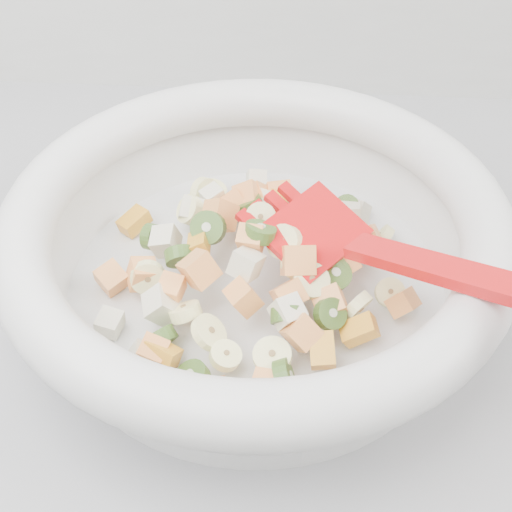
{
  "coord_description": "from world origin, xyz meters",
  "views": [
    {
      "loc": [
        -0.04,
        0.99,
        1.32
      ],
      "look_at": [
        -0.06,
        1.4,
        0.95
      ],
      "focal_mm": 50.0,
      "sensor_mm": 36.0,
      "label": 1
    }
  ],
  "objects": [
    {
      "name": "counter",
      "position": [
        0.0,
        1.45,
        0.45
      ],
      "size": [
        2.0,
        0.6,
        0.9
      ],
      "primitive_type": "cube",
      "color": "gray",
      "rests_on": "ground"
    },
    {
      "name": "mixing_bowl",
      "position": [
        -0.06,
        1.4,
        0.96
      ],
      "size": [
        0.45,
        0.38,
        0.15
      ],
      "color": "silver",
      "rests_on": "counter"
    }
  ]
}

